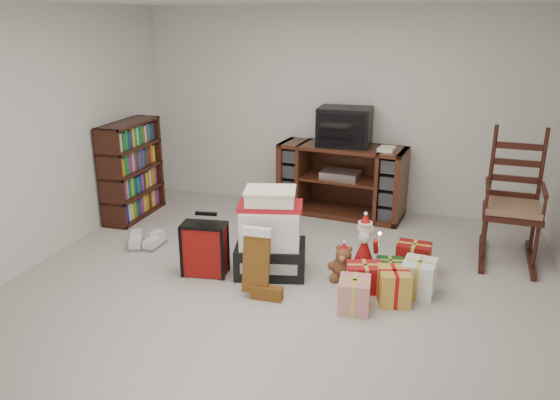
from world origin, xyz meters
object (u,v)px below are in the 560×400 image
at_px(tv_stand, 341,180).
at_px(teddy_bear, 344,264).
at_px(gift_pile, 270,238).
at_px(bookshelf, 132,172).
at_px(santa_figurine, 364,252).
at_px(mrs_claus_figurine, 281,226).
at_px(red_suitcase, 205,249).
at_px(gift_cluster, 389,277).
at_px(sneaker_pair, 145,242).
at_px(rocking_chair, 511,214).
at_px(crt_television, 345,127).

xyz_separation_m(tv_stand, teddy_bear, (0.37, -1.78, -0.29)).
distance_m(tv_stand, gift_pile, 1.89).
distance_m(tv_stand, bookshelf, 2.58).
bearing_deg(santa_figurine, mrs_claus_figurine, 155.00).
bearing_deg(red_suitcase, teddy_bear, 4.89).
distance_m(bookshelf, gift_cluster, 3.46).
distance_m(bookshelf, teddy_bear, 3.01).
xyz_separation_m(tv_stand, mrs_claus_figurine, (-0.42, -1.20, -0.21)).
relative_size(teddy_bear, sneaker_pair, 0.85).
bearing_deg(gift_pile, sneaker_pair, 158.85).
height_order(bookshelf, gift_pile, bookshelf).
bearing_deg(rocking_chair, gift_pile, -151.32).
relative_size(gift_pile, gift_cluster, 0.74).
height_order(tv_stand, crt_television, crt_television).
relative_size(rocking_chair, sneaker_pair, 3.54).
bearing_deg(sneaker_pair, tv_stand, 28.75).
relative_size(rocking_chair, red_suitcase, 2.28).
height_order(rocking_chair, teddy_bear, rocking_chair).
relative_size(red_suitcase, gift_cluster, 0.55).
height_order(santa_figurine, sneaker_pair, santa_figurine).
distance_m(santa_figurine, sneaker_pair, 2.36).
distance_m(bookshelf, gift_pile, 2.37).
bearing_deg(santa_figurine, crt_television, 107.57).
bearing_deg(gift_cluster, rocking_chair, 45.65).
xyz_separation_m(rocking_chair, crt_television, (-1.87, 0.80, 0.63)).
bearing_deg(crt_television, bookshelf, -162.53).
height_order(gift_pile, gift_cluster, gift_pile).
distance_m(sneaker_pair, gift_cluster, 2.64).
xyz_separation_m(bookshelf, red_suitcase, (1.53, -1.26, -0.30)).
relative_size(tv_stand, rocking_chair, 1.15).
distance_m(bookshelf, red_suitcase, 2.00).
xyz_separation_m(santa_figurine, gift_cluster, (0.27, -0.25, -0.10)).
bearing_deg(bookshelf, teddy_bear, -19.08).
relative_size(gift_pile, red_suitcase, 1.36).
bearing_deg(mrs_claus_figurine, bookshelf, 169.08).
xyz_separation_m(santa_figurine, sneaker_pair, (-2.35, -0.00, -0.19)).
distance_m(gift_pile, santa_figurine, 0.90).
relative_size(bookshelf, red_suitcase, 1.93).
bearing_deg(rocking_chair, bookshelf, -176.74).
bearing_deg(mrs_claus_figurine, tv_stand, 70.81).
bearing_deg(rocking_chair, sneaker_pair, -163.96).
bearing_deg(bookshelf, mrs_claus_figurine, -10.92).
bearing_deg(sneaker_pair, gift_cluster, -18.80).
distance_m(red_suitcase, crt_television, 2.43).
bearing_deg(gift_cluster, red_suitcase, -174.13).
xyz_separation_m(rocking_chair, mrs_claus_figurine, (-2.30, -0.41, -0.24)).
bearing_deg(teddy_bear, santa_figurine, 39.75).
xyz_separation_m(tv_stand, red_suitcase, (-0.92, -2.07, -0.18)).
height_order(gift_pile, teddy_bear, gift_pile).
bearing_deg(teddy_bear, bookshelf, 160.92).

